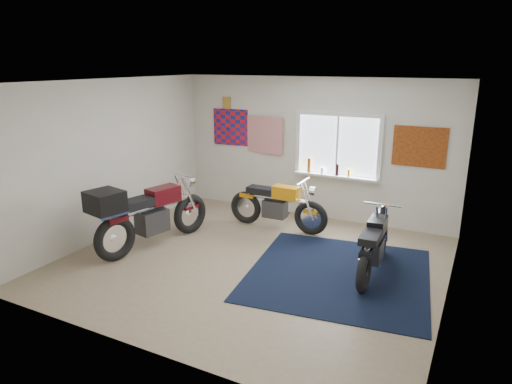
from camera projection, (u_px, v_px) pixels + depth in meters
The scene contains 10 objects.
ground at pixel (253, 262), 7.01m from camera, with size 5.50×5.50×0.00m, color #9E896B.
room_shell at pixel (253, 157), 6.56m from camera, with size 5.50×5.50×5.50m.
navy_rug at pixel (338, 274), 6.61m from camera, with size 2.50×2.60×0.01m, color black.
window_assembly at pixel (337, 150), 8.53m from camera, with size 1.66×0.17×1.26m.
oil_bottles at pixel (324, 168), 8.67m from camera, with size 0.84×0.07×0.28m.
flag_display at pixel (227, 103), 9.37m from camera, with size 1.60×0.10×1.17m.
triumph_poster at pixel (419, 147), 7.85m from camera, with size 0.90×0.03×0.70m, color #A54C14.
yellow_triumph at pixel (277, 206), 8.31m from camera, with size 1.93×0.58×0.97m.
black_chrome_bike at pixel (374, 247), 6.55m from camera, with size 0.55×1.81×0.93m.
maroon_tourer at pixel (145, 214), 7.35m from camera, with size 0.95×2.25×1.15m.
Camera 1 is at (2.97, -5.71, 2.97)m, focal length 32.00 mm.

